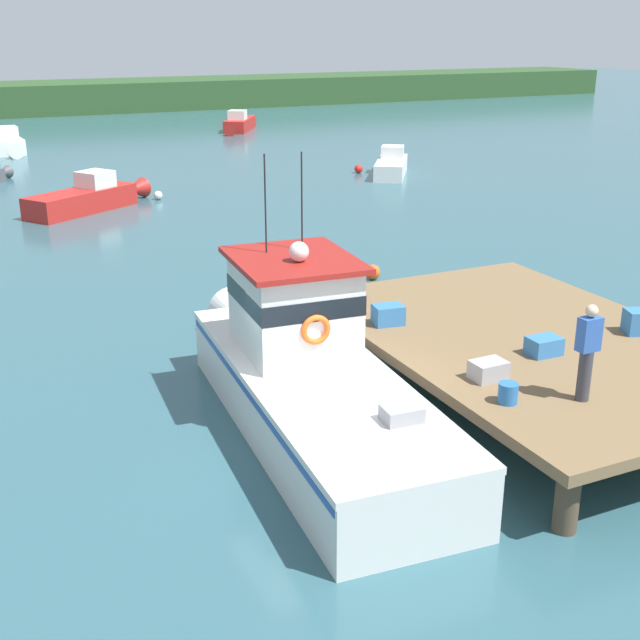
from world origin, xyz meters
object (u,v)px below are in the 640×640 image
object	(u,v)px
main_fishing_boat	(306,372)
crate_single_far	(488,370)
moored_boat_off_the_point	(239,124)
mooring_buoy_inshore	(373,272)
moored_boat_mid_harbor	(89,197)
moored_boat_far_left	(392,165)
bait_bucket	(508,393)
mooring_buoy_channel_marker	(359,169)
crate_stack_mid_dock	(388,315)
moored_boat_near_channel	(6,143)
crate_stack_near_edge	(544,346)
mooring_buoy_spare_mooring	(158,195)
deckhand_further_back	(587,351)

from	to	relation	value
main_fishing_boat	crate_single_far	world-z (taller)	main_fishing_boat
moored_boat_off_the_point	mooring_buoy_inshore	size ratio (longest dim) A/B	12.27
main_fishing_boat	moored_boat_mid_harbor	bearing A→B (deg)	90.22
moored_boat_mid_harbor	moored_boat_far_left	size ratio (longest dim) A/B	1.12
bait_bucket	mooring_buoy_channel_marker	distance (m)	29.00
main_fishing_boat	mooring_buoy_channel_marker	world-z (taller)	main_fishing_boat
crate_stack_mid_dock	moored_boat_mid_harbor	distance (m)	19.67
moored_boat_near_channel	mooring_buoy_channel_marker	xyz separation A→B (m)	(15.01, -14.97, -0.30)
crate_stack_near_edge	moored_boat_mid_harbor	bearing A→B (deg)	100.75
moored_boat_mid_harbor	mooring_buoy_spare_mooring	size ratio (longest dim) A/B	15.11
main_fishing_boat	moored_boat_far_left	distance (m)	27.19
main_fishing_boat	moored_boat_far_left	world-z (taller)	main_fishing_boat
bait_bucket	mooring_buoy_channel_marker	xyz separation A→B (m)	(11.36, 26.66, -1.16)
bait_bucket	mooring_buoy_inshore	distance (m)	10.98
deckhand_further_back	mooring_buoy_inshore	size ratio (longest dim) A/B	3.73
mooring_buoy_channel_marker	bait_bucket	bearing A→B (deg)	-113.08
main_fishing_boat	mooring_buoy_channel_marker	distance (m)	27.36
mooring_buoy_channel_marker	deckhand_further_back	bearing A→B (deg)	-110.63
crate_single_far	crate_stack_mid_dock	xyz separation A→B (m)	(-0.19, 3.14, 0.04)
bait_bucket	moored_boat_mid_harbor	size ratio (longest dim) A/B	0.06
main_fishing_boat	crate_single_far	distance (m)	3.25
mooring_buoy_spare_mooring	moored_boat_mid_harbor	bearing A→B (deg)	-164.21
crate_stack_near_edge	crate_single_far	world-z (taller)	crate_stack_near_edge
moored_boat_off_the_point	crate_stack_near_edge	bearing A→B (deg)	-102.83
main_fishing_boat	deckhand_further_back	bearing A→B (deg)	-44.61
bait_bucket	mooring_buoy_spare_mooring	distance (m)	24.45
moored_boat_far_left	crate_stack_near_edge	bearing A→B (deg)	-113.95
crate_stack_near_edge	moored_boat_off_the_point	distance (m)	45.12
moored_boat_far_left	mooring_buoy_inshore	size ratio (longest dim) A/B	11.26
moored_boat_far_left	mooring_buoy_spare_mooring	xyz separation A→B (m)	(-12.00, -1.26, -0.28)
moored_boat_near_channel	moored_boat_far_left	bearing A→B (deg)	-44.39
moored_boat_far_left	moored_boat_off_the_point	bearing A→B (deg)	92.20
moored_boat_off_the_point	mooring_buoy_channel_marker	xyz separation A→B (m)	(-0.54, -18.74, -0.28)
crate_stack_near_edge	deckhand_further_back	xyz separation A→B (m)	(-0.72, -1.83, 0.69)
moored_boat_far_left	moored_boat_mid_harbor	bearing A→B (deg)	-172.03
deckhand_further_back	moored_boat_far_left	xyz separation A→B (m)	(11.50, 26.09, -1.60)
main_fishing_boat	crate_single_far	xyz separation A→B (m)	(2.53, -2.01, 0.35)
main_fishing_boat	mooring_buoy_channel_marker	xyz separation A→B (m)	(13.60, 23.73, -0.80)
crate_stack_mid_dock	mooring_buoy_inshore	xyz separation A→B (m)	(3.15, 6.35, -1.18)
crate_stack_mid_dock	moored_boat_mid_harbor	bearing A→B (deg)	97.09
crate_single_far	mooring_buoy_spare_mooring	distance (m)	23.52
mooring_buoy_spare_mooring	mooring_buoy_inshore	size ratio (longest dim) A/B	0.84
bait_bucket	moored_boat_far_left	bearing A→B (deg)	63.73
crate_stack_near_edge	moored_boat_near_channel	xyz separation A→B (m)	(-5.54, 40.23, -0.85)
crate_stack_mid_dock	bait_bucket	distance (m)	4.07
mooring_buoy_spare_mooring	bait_bucket	bearing A→B (deg)	-91.55
deckhand_further_back	mooring_buoy_inshore	world-z (taller)	deckhand_further_back
bait_bucket	moored_boat_mid_harbor	bearing A→B (deg)	95.61
crate_single_far	mooring_buoy_channel_marker	bearing A→B (deg)	66.73
crate_single_far	mooring_buoy_spare_mooring	xyz separation A→B (m)	(0.37, 23.48, -1.18)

